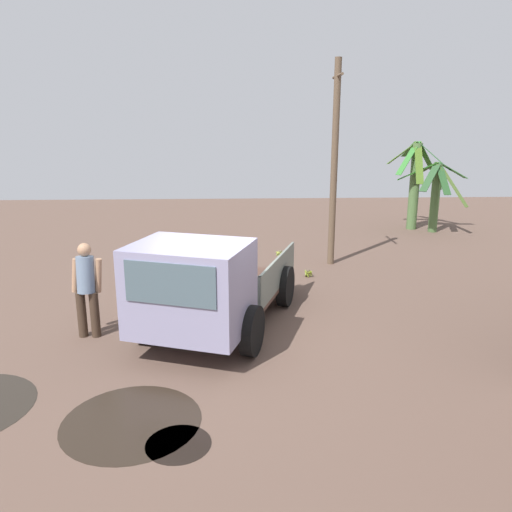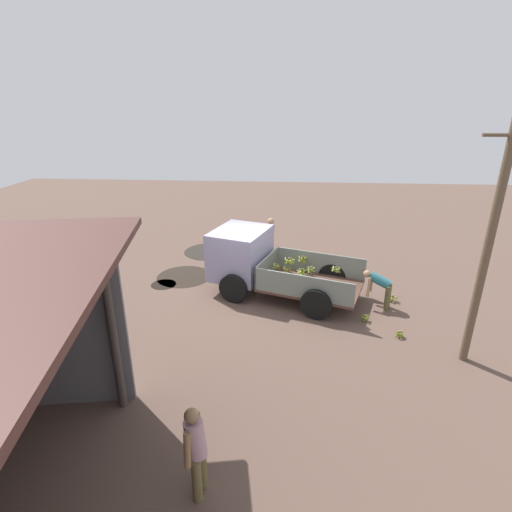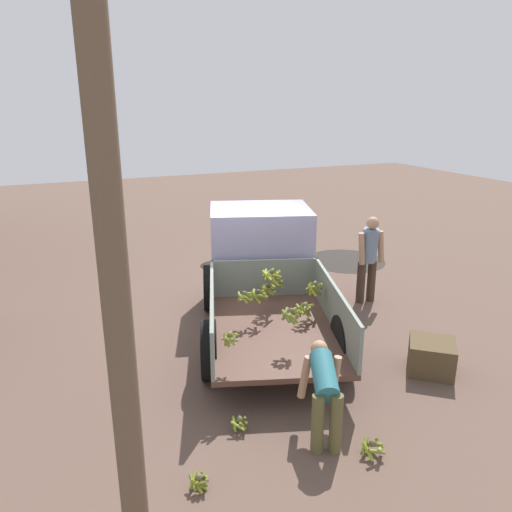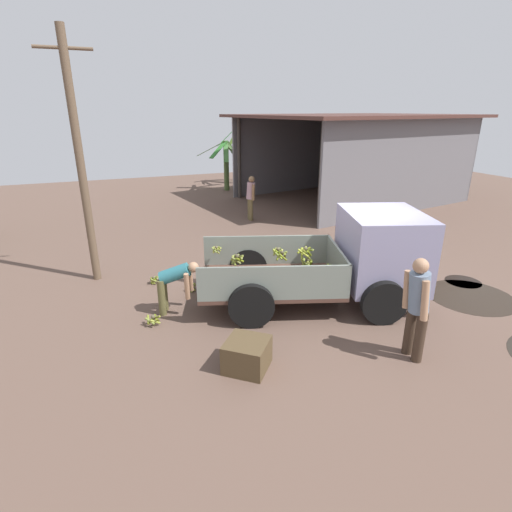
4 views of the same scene
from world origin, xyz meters
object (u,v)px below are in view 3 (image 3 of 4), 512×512
at_px(cargo_truck, 262,261).
at_px(banana_bunch_on_ground_0, 373,447).
at_px(person_foreground_visitor, 369,255).
at_px(person_worker_loading, 324,388).
at_px(banana_bunch_on_ground_2, 240,423).
at_px(utility_pole, 115,288).
at_px(wooden_crate_0, 431,356).
at_px(banana_bunch_on_ground_1, 199,481).

height_order(cargo_truck, banana_bunch_on_ground_0, cargo_truck).
relative_size(person_foreground_visitor, person_worker_loading, 1.62).
relative_size(person_worker_loading, banana_bunch_on_ground_2, 4.61).
distance_m(utility_pole, banana_bunch_on_ground_0, 3.93).
height_order(person_worker_loading, banana_bunch_on_ground_0, person_worker_loading).
height_order(person_foreground_visitor, wooden_crate_0, person_foreground_visitor).
bearing_deg(wooden_crate_0, utility_pole, 114.47).
bearing_deg(banana_bunch_on_ground_1, banana_bunch_on_ground_2, -45.82).
xyz_separation_m(cargo_truck, banana_bunch_on_ground_0, (-4.16, 0.53, -0.89)).
relative_size(banana_bunch_on_ground_0, banana_bunch_on_ground_2, 1.30).
bearing_deg(wooden_crate_0, banana_bunch_on_ground_0, 121.79).
xyz_separation_m(cargo_truck, wooden_crate_0, (-2.98, -1.37, -0.77)).
relative_size(utility_pole, person_foreground_visitor, 3.12).
xyz_separation_m(person_foreground_visitor, banana_bunch_on_ground_0, (-3.76, 2.61, -0.84)).
distance_m(person_foreground_visitor, banana_bunch_on_ground_2, 4.78).
xyz_separation_m(banana_bunch_on_ground_0, banana_bunch_on_ground_1, (0.29, 1.94, -0.02)).
bearing_deg(banana_bunch_on_ground_2, utility_pole, 141.58).
relative_size(banana_bunch_on_ground_0, banana_bunch_on_ground_1, 1.42).
bearing_deg(banana_bunch_on_ground_1, banana_bunch_on_ground_0, -98.63).
xyz_separation_m(cargo_truck, banana_bunch_on_ground_1, (-3.86, 2.46, -0.91)).
xyz_separation_m(person_worker_loading, banana_bunch_on_ground_2, (0.51, 0.84, -0.56)).
distance_m(banana_bunch_on_ground_2, wooden_crate_0, 3.11).
bearing_deg(banana_bunch_on_ground_2, banana_bunch_on_ground_0, -130.13).
relative_size(cargo_truck, banana_bunch_on_ground_0, 15.90).
height_order(cargo_truck, banana_bunch_on_ground_1, cargo_truck).
bearing_deg(person_foreground_visitor, wooden_crate_0, -12.16).
relative_size(person_worker_loading, banana_bunch_on_ground_1, 5.00).
bearing_deg(utility_pole, banana_bunch_on_ground_0, -71.16).
bearing_deg(cargo_truck, person_foreground_visitor, -81.81).
distance_m(person_foreground_visitor, banana_bunch_on_ground_1, 5.78).
height_order(person_foreground_visitor, banana_bunch_on_ground_1, person_foreground_visitor).
bearing_deg(banana_bunch_on_ground_1, wooden_crate_0, -77.04).
height_order(cargo_truck, person_foreground_visitor, cargo_truck).
height_order(person_worker_loading, wooden_crate_0, person_worker_loading).
xyz_separation_m(person_foreground_visitor, wooden_crate_0, (-2.59, 0.71, -0.72)).
bearing_deg(cargo_truck, banana_bunch_on_ground_1, 166.42).
distance_m(person_worker_loading, banana_bunch_on_ground_2, 1.13).
bearing_deg(person_foreground_visitor, cargo_truck, -97.54).
bearing_deg(banana_bunch_on_ground_2, cargo_truck, -28.73).
bearing_deg(wooden_crate_0, cargo_truck, 24.72).
bearing_deg(utility_pole, banana_bunch_on_ground_2, -38.42).
bearing_deg(banana_bunch_on_ground_2, person_worker_loading, -121.15).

